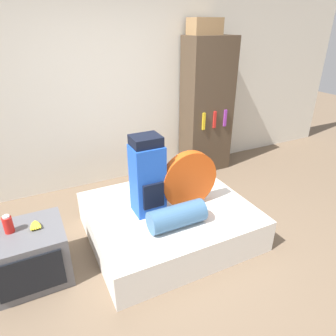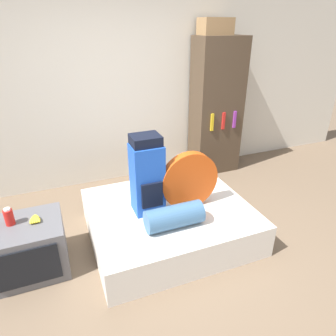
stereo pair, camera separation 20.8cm
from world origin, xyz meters
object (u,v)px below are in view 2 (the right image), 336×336
tent_bag (189,180)px  bookshelf (216,108)px  backpack (147,176)px  cardboard_box (215,26)px  sleeping_roll (174,217)px  television (29,248)px  canister (9,217)px

tent_bag → bookshelf: size_ratio=0.31×
tent_bag → backpack: bearing=167.7°
tent_bag → bookshelf: 1.74m
backpack → cardboard_box: 2.29m
bookshelf → sleeping_roll: bearing=-129.7°
television → bookshelf: bookshelf is taller
tent_bag → sleeping_roll: (-0.27, -0.27, -0.19)m
backpack → television: backpack is taller
backpack → cardboard_box: bearing=42.7°
backpack → television: bearing=-177.8°
bookshelf → tent_bag: bearing=-128.3°
backpack → cardboard_box: size_ratio=1.92×
television → cardboard_box: cardboard_box is taller
canister → bookshelf: 3.01m
canister → television: bearing=-30.6°
television → cardboard_box: (2.54, 1.32, 1.79)m
backpack → canister: size_ratio=4.95×
sleeping_roll → bookshelf: bookshelf is taller
tent_bag → television: size_ratio=0.95×
television → canister: bearing=149.4°
tent_bag → television: 1.62m
sleeping_roll → tent_bag: bearing=44.4°
television → canister: 0.34m
backpack → canister: (-1.25, 0.01, -0.17)m
tent_bag → sleeping_roll: size_ratio=1.11×
backpack → canister: backpack is taller
tent_bag → sleeping_roll: tent_bag is taller
tent_bag → television: tent_bag is taller
backpack → sleeping_roll: 0.48m
backpack → television: (-1.15, -0.04, -0.49)m
canister → bookshelf: (2.72, 1.23, 0.39)m
tent_bag → cardboard_box: 2.18m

